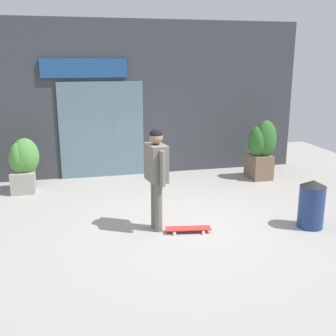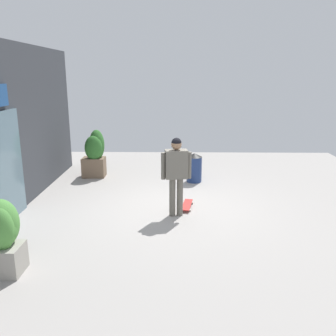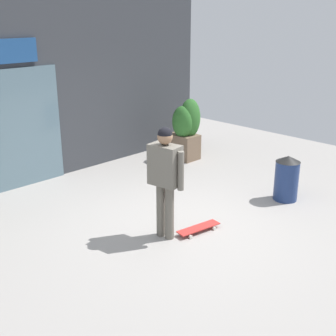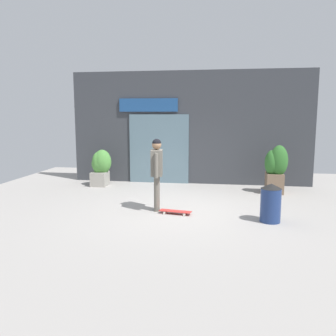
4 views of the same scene
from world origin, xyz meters
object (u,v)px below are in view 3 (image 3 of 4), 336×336
planter_box_right (186,129)px  trash_bin (287,178)px  skateboarder (165,172)px  skateboard (199,228)px

planter_box_right → trash_bin: planter_box_right is taller
planter_box_right → trash_bin: bearing=-99.3°
skateboarder → planter_box_right: (2.97, 2.35, -0.33)m
skateboarder → skateboard: bearing=-36.6°
skateboarder → trash_bin: 2.63m
skateboarder → skateboard: skateboarder is taller
trash_bin → planter_box_right: bearing=80.7°
skateboard → trash_bin: (2.03, -0.26, 0.35)m
skateboarder → planter_box_right: 3.80m
skateboard → trash_bin: size_ratio=0.92×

